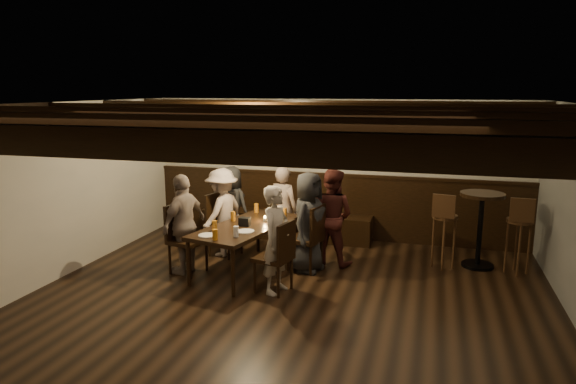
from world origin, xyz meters
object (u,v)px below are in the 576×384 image
(chair_right_far, at_px, (275,270))
(person_bench_left, at_px, (231,206))
(dining_table, at_px, (247,229))
(high_top_table, at_px, (481,219))
(person_left_near, at_px, (222,212))
(person_left_far, at_px, (184,224))
(person_right_far, at_px, (276,240))
(person_bench_centre, at_px, (283,209))
(person_right_near, at_px, (308,222))
(person_bench_right, at_px, (331,217))
(chair_left_far, at_px, (187,252))
(bar_stool_left, at_px, (443,240))
(bar_stool_right, at_px, (518,245))
(chair_right_near, at_px, (306,250))
(chair_left_near, at_px, (224,236))

(chair_right_far, bearing_deg, person_bench_left, 50.19)
(dining_table, distance_m, high_top_table, 3.38)
(person_left_near, xyz_separation_m, person_left_far, (-0.20, -0.88, 0.02))
(person_left_far, bearing_deg, person_right_far, 90.00)
(dining_table, bearing_deg, chair_right_far, -32.02)
(person_bench_centre, bearing_deg, person_right_near, 141.34)
(person_bench_right, xyz_separation_m, person_left_far, (-1.91, -0.95, -0.01))
(chair_left_far, distance_m, high_top_table, 4.25)
(person_right_near, bearing_deg, bar_stool_left, -58.20)
(dining_table, height_order, chair_right_far, chair_right_far)
(chair_right_far, relative_size, person_bench_centre, 0.68)
(person_left_near, relative_size, person_right_far, 0.99)
(person_left_near, bearing_deg, bar_stool_right, 107.55)
(dining_table, height_order, person_bench_left, person_bench_left)
(person_bench_left, height_order, bar_stool_left, person_bench_left)
(person_left_far, bearing_deg, person_bench_left, -173.66)
(chair_left_far, height_order, chair_right_near, chair_left_far)
(person_bench_right, bearing_deg, person_left_near, 15.26)
(bar_stool_left, bearing_deg, chair_left_far, -150.67)
(chair_left_far, height_order, bar_stool_left, bar_stool_left)
(chair_left_far, bearing_deg, bar_stool_right, 118.27)
(chair_left_near, relative_size, bar_stool_left, 0.87)
(person_left_far, height_order, bar_stool_right, person_left_far)
(dining_table, relative_size, chair_right_near, 2.03)
(person_left_near, relative_size, bar_stool_left, 1.22)
(chair_left_near, bearing_deg, person_bench_left, -158.26)
(person_right_far, bearing_deg, person_left_far, 90.00)
(person_bench_centre, distance_m, bar_stool_right, 3.47)
(chair_right_far, relative_size, person_bench_right, 0.65)
(high_top_table, bearing_deg, dining_table, -160.75)
(chair_right_near, distance_m, person_right_near, 0.42)
(person_bench_left, xyz_separation_m, bar_stool_right, (4.37, -0.12, -0.25))
(dining_table, relative_size, chair_left_near, 2.01)
(chair_right_far, relative_size, bar_stool_right, 0.83)
(chair_left_near, height_order, person_left_far, person_left_far)
(chair_left_near, height_order, person_bench_centre, person_bench_centre)
(person_bench_left, relative_size, bar_stool_right, 1.19)
(dining_table, distance_m, bar_stool_left, 2.85)
(person_right_near, relative_size, person_right_far, 1.03)
(chair_right_near, xyz_separation_m, person_bench_centre, (-0.57, 0.75, 0.40))
(chair_right_near, bearing_deg, chair_left_near, 90.00)
(person_left_near, bearing_deg, high_top_table, 110.47)
(dining_table, distance_m, person_right_near, 0.88)
(chair_left_far, height_order, person_right_far, person_right_far)
(chair_right_near, relative_size, high_top_table, 0.87)
(dining_table, relative_size, chair_right_far, 2.09)
(chair_right_near, distance_m, person_bench_left, 1.72)
(person_bench_centre, distance_m, high_top_table, 2.96)
(chair_left_far, bearing_deg, person_right_far, 90.00)
(person_left_near, xyz_separation_m, person_right_near, (1.46, -0.33, 0.03))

